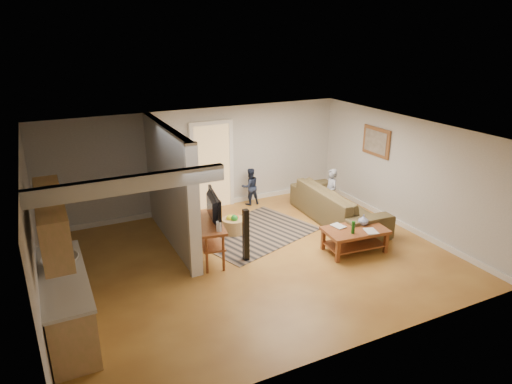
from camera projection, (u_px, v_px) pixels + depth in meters
ground at (253, 259)px, 8.96m from camera, size 7.50×7.50×0.00m
room_shell at (191, 191)px, 8.38m from camera, size 7.54×6.02×2.52m
area_rug at (253, 233)px, 10.10m from camera, size 3.01×2.58×0.01m
sofa at (337, 220)px, 10.75m from camera, size 1.21×2.81×0.81m
coffee_table at (355, 233)px, 9.17m from camera, size 1.31×0.84×0.74m
tv_console at (210, 225)px, 8.74m from camera, size 0.67×1.31×1.08m
speaker_left at (246, 235)px, 8.75m from camera, size 0.11×0.11×1.06m
speaker_right at (169, 205)px, 10.33m from camera, size 0.11×0.11×0.99m
toy_basket at (233, 225)px, 10.05m from camera, size 0.51×0.51×0.45m
child at (329, 217)px, 10.96m from camera, size 0.36×0.48×1.20m
toddler at (250, 204)px, 11.74m from camera, size 0.47×0.36×0.96m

